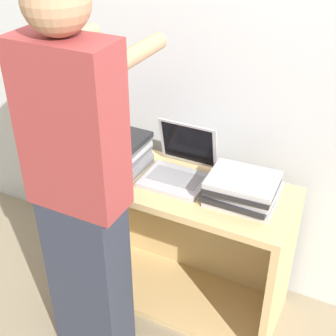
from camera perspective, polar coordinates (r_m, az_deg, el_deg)
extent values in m
plane|color=gray|center=(2.64, -1.68, -18.26)|extent=(12.00, 12.00, 0.00)
cube|color=silver|center=(2.35, 4.55, 11.37)|extent=(8.00, 0.05, 2.40)
cube|color=tan|center=(2.29, 0.79, -2.09)|extent=(1.18, 0.47, 0.04)
cube|color=tan|center=(2.76, 0.67, -14.67)|extent=(1.18, 0.47, 0.04)
cube|color=tan|center=(2.75, -10.09, -5.34)|extent=(0.04, 0.47, 0.69)
cube|color=tan|center=(2.38, 13.49, -12.76)|extent=(0.04, 0.47, 0.69)
cube|color=tan|center=(2.66, 2.78, -6.22)|extent=(1.11, 0.04, 0.69)
cube|color=#B7B7BC|center=(2.27, 0.79, -1.51)|extent=(0.30, 0.24, 0.02)
cube|color=gray|center=(2.27, 0.90, -1.15)|extent=(0.25, 0.13, 0.00)
cube|color=#B7B7BC|center=(2.32, 2.46, 3.00)|extent=(0.30, 0.06, 0.24)
cube|color=black|center=(2.32, 2.42, 2.97)|extent=(0.27, 0.05, 0.21)
cube|color=slate|center=(2.41, -6.28, 0.55)|extent=(0.31, 0.25, 0.03)
cube|color=gray|center=(2.39, -6.30, 0.98)|extent=(0.31, 0.25, 0.03)
cube|color=gray|center=(2.39, -6.57, 1.61)|extent=(0.31, 0.25, 0.03)
cube|color=slate|center=(2.37, -6.50, 2.13)|extent=(0.32, 0.26, 0.03)
cube|color=#B7B7BC|center=(2.36, -6.57, 2.60)|extent=(0.31, 0.25, 0.03)
cube|color=slate|center=(2.35, -6.53, 3.24)|extent=(0.31, 0.25, 0.03)
cube|color=#232326|center=(2.33, -6.49, 3.69)|extent=(0.31, 0.25, 0.03)
cube|color=#B7B7BC|center=(2.17, 9.01, -3.68)|extent=(0.31, 0.25, 0.03)
cube|color=#232326|center=(2.15, 8.72, -3.16)|extent=(0.31, 0.24, 0.03)
cube|color=#B7B7BC|center=(2.15, 9.18, -2.48)|extent=(0.31, 0.25, 0.03)
cube|color=#232326|center=(2.12, 9.01, -2.06)|extent=(0.31, 0.26, 0.03)
cube|color=#B7B7BC|center=(2.11, 9.15, -1.44)|extent=(0.32, 0.26, 0.03)
cube|color=#2D3342|center=(2.27, -9.51, -12.95)|extent=(0.34, 0.20, 0.87)
cube|color=#993838|center=(1.81, -11.68, 4.84)|extent=(0.40, 0.20, 0.69)
sphere|color=tan|center=(1.66, -13.51, 19.21)|extent=(0.24, 0.24, 0.24)
cylinder|color=tan|center=(2.01, -11.69, 14.99)|extent=(0.07, 0.32, 0.07)
cylinder|color=tan|center=(1.84, -3.43, 13.98)|extent=(0.07, 0.32, 0.07)
cube|color=red|center=(2.28, -7.45, 3.41)|extent=(0.06, 0.02, 0.01)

